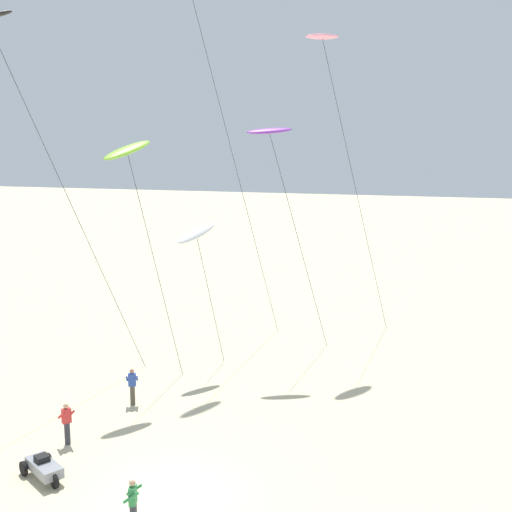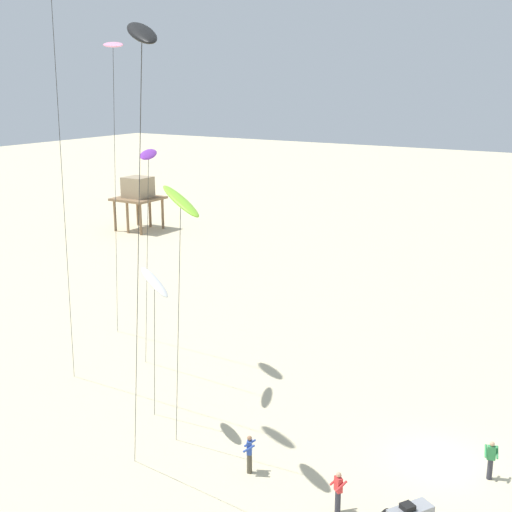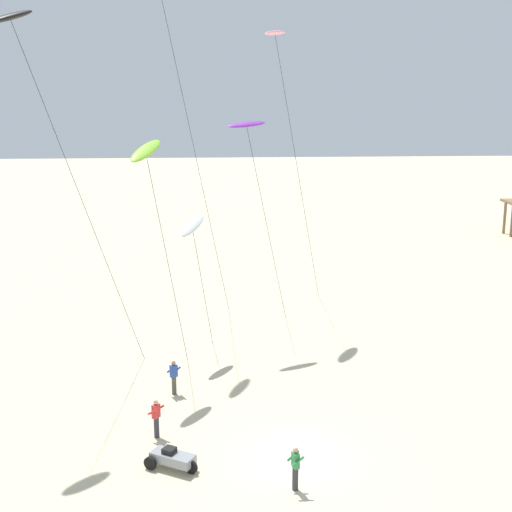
{
  "view_description": "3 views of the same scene",
  "coord_description": "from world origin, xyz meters",
  "px_view_note": "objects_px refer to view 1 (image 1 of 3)",
  "views": [
    {
      "loc": [
        8.73,
        -17.77,
        11.52
      ],
      "look_at": [
        -0.16,
        9.53,
        6.5
      ],
      "focal_mm": 44.9,
      "sensor_mm": 36.0,
      "label": 1
    },
    {
      "loc": [
        -26.27,
        -7.15,
        15.72
      ],
      "look_at": [
        -2.22,
        7.66,
        8.41
      ],
      "focal_mm": 48.51,
      "sensor_mm": 36.0,
      "label": 2
    },
    {
      "loc": [
        -3.17,
        -24.43,
        13.89
      ],
      "look_at": [
        -0.55,
        13.47,
        4.97
      ],
      "focal_mm": 48.82,
      "sensor_mm": 36.0,
      "label": 3
    }
  ],
  "objects_px": {
    "kite_flyer_nearest": "(132,386)",
    "beach_buggy": "(44,467)",
    "kite_pink": "(323,41)",
    "kite_purple": "(270,133)",
    "kite_lime": "(128,152)",
    "kite_flyer_middle": "(67,422)",
    "kite_white": "(197,234)",
    "kite_flyer_furthest": "(133,504)"
  },
  "relations": [
    {
      "from": "kite_flyer_middle",
      "to": "kite_purple",
      "type": "bearing_deg",
      "value": 70.04
    },
    {
      "from": "kite_lime",
      "to": "kite_pink",
      "type": "height_order",
      "value": "kite_pink"
    },
    {
      "from": "kite_pink",
      "to": "kite_purple",
      "type": "bearing_deg",
      "value": -117.45
    },
    {
      "from": "kite_lime",
      "to": "kite_flyer_middle",
      "type": "bearing_deg",
      "value": -84.79
    },
    {
      "from": "kite_pink",
      "to": "kite_purple",
      "type": "relative_size",
      "value": 1.41
    },
    {
      "from": "kite_white",
      "to": "kite_flyer_nearest",
      "type": "distance_m",
      "value": 8.26
    },
    {
      "from": "kite_lime",
      "to": "kite_purple",
      "type": "bearing_deg",
      "value": 48.83
    },
    {
      "from": "kite_flyer_nearest",
      "to": "kite_purple",
      "type": "bearing_deg",
      "value": 64.04
    },
    {
      "from": "kite_lime",
      "to": "kite_purple",
      "type": "relative_size",
      "value": 0.95
    },
    {
      "from": "kite_purple",
      "to": "kite_lime",
      "type": "bearing_deg",
      "value": -131.17
    },
    {
      "from": "kite_white",
      "to": "kite_flyer_middle",
      "type": "relative_size",
      "value": 4.62
    },
    {
      "from": "kite_pink",
      "to": "kite_white",
      "type": "distance_m",
      "value": 12.88
    },
    {
      "from": "beach_buggy",
      "to": "kite_pink",
      "type": "bearing_deg",
      "value": 73.03
    },
    {
      "from": "kite_pink",
      "to": "kite_flyer_middle",
      "type": "distance_m",
      "value": 23.65
    },
    {
      "from": "kite_pink",
      "to": "kite_flyer_furthest",
      "type": "distance_m",
      "value": 25.98
    },
    {
      "from": "kite_white",
      "to": "kite_flyer_nearest",
      "type": "height_order",
      "value": "kite_white"
    },
    {
      "from": "kite_lime",
      "to": "beach_buggy",
      "type": "xyz_separation_m",
      "value": [
        1.34,
        -9.02,
        -10.75
      ]
    },
    {
      "from": "kite_lime",
      "to": "beach_buggy",
      "type": "relative_size",
      "value": 5.77
    },
    {
      "from": "kite_flyer_nearest",
      "to": "kite_flyer_middle",
      "type": "height_order",
      "value": "same"
    },
    {
      "from": "kite_pink",
      "to": "beach_buggy",
      "type": "xyz_separation_m",
      "value": [
        -5.64,
        -18.5,
        -16.66
      ]
    },
    {
      "from": "beach_buggy",
      "to": "kite_flyer_nearest",
      "type": "bearing_deg",
      "value": 91.84
    },
    {
      "from": "kite_flyer_furthest",
      "to": "beach_buggy",
      "type": "distance_m",
      "value": 4.85
    },
    {
      "from": "beach_buggy",
      "to": "kite_flyer_middle",
      "type": "bearing_deg",
      "value": 106.59
    },
    {
      "from": "kite_pink",
      "to": "kite_purple",
      "type": "height_order",
      "value": "kite_pink"
    },
    {
      "from": "kite_pink",
      "to": "kite_lime",
      "type": "bearing_deg",
      "value": -126.37
    },
    {
      "from": "kite_pink",
      "to": "kite_flyer_furthest",
      "type": "relative_size",
      "value": 10.54
    },
    {
      "from": "beach_buggy",
      "to": "kite_purple",
      "type": "bearing_deg",
      "value": 75.87
    },
    {
      "from": "kite_pink",
      "to": "kite_flyer_furthest",
      "type": "height_order",
      "value": "kite_pink"
    },
    {
      "from": "kite_purple",
      "to": "kite_flyer_middle",
      "type": "relative_size",
      "value": 7.49
    },
    {
      "from": "kite_lime",
      "to": "kite_flyer_nearest",
      "type": "height_order",
      "value": "kite_lime"
    },
    {
      "from": "kite_flyer_nearest",
      "to": "kite_flyer_furthest",
      "type": "distance_m",
      "value": 9.7
    },
    {
      "from": "kite_flyer_nearest",
      "to": "beach_buggy",
      "type": "relative_size",
      "value": 0.81
    },
    {
      "from": "kite_white",
      "to": "kite_purple",
      "type": "height_order",
      "value": "kite_purple"
    },
    {
      "from": "beach_buggy",
      "to": "kite_white",
      "type": "bearing_deg",
      "value": 86.84
    },
    {
      "from": "kite_white",
      "to": "kite_flyer_furthest",
      "type": "bearing_deg",
      "value": -74.66
    },
    {
      "from": "kite_flyer_furthest",
      "to": "beach_buggy",
      "type": "relative_size",
      "value": 0.81
    },
    {
      "from": "kite_flyer_nearest",
      "to": "kite_white",
      "type": "bearing_deg",
      "value": 80.74
    },
    {
      "from": "kite_flyer_nearest",
      "to": "kite_flyer_furthest",
      "type": "xyz_separation_m",
      "value": [
        4.7,
        -8.49,
        0.0
      ]
    },
    {
      "from": "kite_flyer_middle",
      "to": "beach_buggy",
      "type": "distance_m",
      "value": 2.65
    },
    {
      "from": "kite_purple",
      "to": "beach_buggy",
      "type": "distance_m",
      "value": 19.2
    },
    {
      "from": "kite_purple",
      "to": "kite_flyer_middle",
      "type": "height_order",
      "value": "kite_purple"
    },
    {
      "from": "kite_flyer_furthest",
      "to": "kite_purple",
      "type": "bearing_deg",
      "value": 92.62
    }
  ]
}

